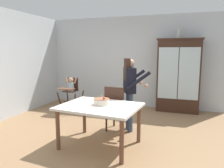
{
  "coord_description": "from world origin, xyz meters",
  "views": [
    {
      "loc": [
        1.53,
        -3.8,
        1.68
      ],
      "look_at": [
        0.02,
        0.7,
        0.95
      ],
      "focal_mm": 34.54,
      "sensor_mm": 36.0,
      "label": 1
    }
  ],
  "objects_px": {
    "ceramic_vase": "(179,34)",
    "high_chair_with_toddler": "(71,88)",
    "china_cabinet": "(178,75)",
    "birthday_cake": "(101,102)",
    "dining_chair_far_side": "(116,106)",
    "dining_table": "(100,111)",
    "adult_person": "(130,85)"
  },
  "relations": [
    {
      "from": "china_cabinet",
      "to": "high_chair_with_toddler",
      "type": "relative_size",
      "value": 2.12
    },
    {
      "from": "adult_person",
      "to": "dining_chair_far_side",
      "type": "height_order",
      "value": "adult_person"
    },
    {
      "from": "dining_table",
      "to": "birthday_cake",
      "type": "relative_size",
      "value": 5.14
    },
    {
      "from": "high_chair_with_toddler",
      "to": "dining_chair_far_side",
      "type": "height_order",
      "value": "dining_chair_far_side"
    },
    {
      "from": "china_cabinet",
      "to": "ceramic_vase",
      "type": "distance_m",
      "value": 1.12
    },
    {
      "from": "birthday_cake",
      "to": "dining_chair_far_side",
      "type": "xyz_separation_m",
      "value": [
        0.06,
        0.67,
        -0.24
      ]
    },
    {
      "from": "birthday_cake",
      "to": "dining_chair_far_side",
      "type": "relative_size",
      "value": 0.29
    },
    {
      "from": "ceramic_vase",
      "to": "birthday_cake",
      "type": "relative_size",
      "value": 0.96
    },
    {
      "from": "ceramic_vase",
      "to": "dining_table",
      "type": "relative_size",
      "value": 0.19
    },
    {
      "from": "adult_person",
      "to": "birthday_cake",
      "type": "height_order",
      "value": "adult_person"
    },
    {
      "from": "china_cabinet",
      "to": "dining_chair_far_side",
      "type": "height_order",
      "value": "china_cabinet"
    },
    {
      "from": "high_chair_with_toddler",
      "to": "birthday_cake",
      "type": "distance_m",
      "value": 2.44
    },
    {
      "from": "adult_person",
      "to": "dining_table",
      "type": "xyz_separation_m",
      "value": [
        -0.31,
        -0.91,
        -0.32
      ]
    },
    {
      "from": "high_chair_with_toddler",
      "to": "dining_table",
      "type": "relative_size",
      "value": 0.66
    },
    {
      "from": "adult_person",
      "to": "dining_chair_far_side",
      "type": "xyz_separation_m",
      "value": [
        -0.24,
        -0.18,
        -0.41
      ]
    },
    {
      "from": "china_cabinet",
      "to": "adult_person",
      "type": "xyz_separation_m",
      "value": [
        -0.91,
        -1.85,
        -0.04
      ]
    },
    {
      "from": "ceramic_vase",
      "to": "dining_chair_far_side",
      "type": "relative_size",
      "value": 0.28
    },
    {
      "from": "high_chair_with_toddler",
      "to": "dining_chair_far_side",
      "type": "relative_size",
      "value": 0.99
    },
    {
      "from": "china_cabinet",
      "to": "high_chair_with_toddler",
      "type": "bearing_deg",
      "value": -162.44
    },
    {
      "from": "china_cabinet",
      "to": "ceramic_vase",
      "type": "relative_size",
      "value": 7.46
    },
    {
      "from": "ceramic_vase",
      "to": "adult_person",
      "type": "distance_m",
      "value": 2.36
    },
    {
      "from": "ceramic_vase",
      "to": "dining_table",
      "type": "bearing_deg",
      "value": -112.96
    },
    {
      "from": "dining_table",
      "to": "high_chair_with_toddler",
      "type": "bearing_deg",
      "value": 131.04
    },
    {
      "from": "ceramic_vase",
      "to": "high_chair_with_toddler",
      "type": "height_order",
      "value": "ceramic_vase"
    },
    {
      "from": "ceramic_vase",
      "to": "high_chair_with_toddler",
      "type": "bearing_deg",
      "value": -162.11
    },
    {
      "from": "dining_chair_far_side",
      "to": "birthday_cake",
      "type": "bearing_deg",
      "value": 92.54
    },
    {
      "from": "china_cabinet",
      "to": "high_chair_with_toddler",
      "type": "xyz_separation_m",
      "value": [
        -2.85,
        -0.9,
        -0.36
      ]
    },
    {
      "from": "china_cabinet",
      "to": "ceramic_vase",
      "type": "bearing_deg",
      "value": 175.29
    },
    {
      "from": "dining_table",
      "to": "dining_chair_far_side",
      "type": "height_order",
      "value": "dining_chair_far_side"
    },
    {
      "from": "birthday_cake",
      "to": "dining_chair_far_side",
      "type": "height_order",
      "value": "dining_chair_far_side"
    },
    {
      "from": "high_chair_with_toddler",
      "to": "dining_table",
      "type": "height_order",
      "value": "high_chair_with_toddler"
    },
    {
      "from": "birthday_cake",
      "to": "high_chair_with_toddler",
      "type": "bearing_deg",
      "value": 132.13
    }
  ]
}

